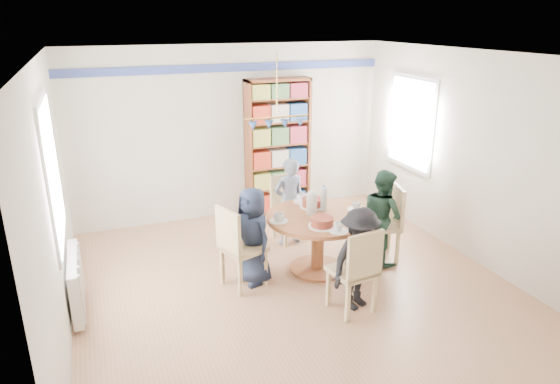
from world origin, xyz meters
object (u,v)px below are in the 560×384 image
chair_far (287,205)px  person_right (382,216)px  chair_near (357,268)px  radiator (76,282)px  person_near (359,259)px  person_far (289,202)px  person_left (253,236)px  dining_table (318,230)px  chair_right (388,220)px  bookshelf (278,148)px  chair_left (237,244)px

chair_far → person_right: bearing=-50.6°
chair_far → chair_near: 2.10m
radiator → person_near: person_near is taller
chair_far → person_far: (-0.04, -0.16, 0.11)m
radiator → person_right: 3.77m
radiator → chair_near: (2.82, -1.14, 0.20)m
chair_near → person_left: size_ratio=0.83×
dining_table → chair_right: size_ratio=1.28×
chair_near → person_far: size_ratio=0.79×
dining_table → chair_right: chair_right is taller
person_near → bookshelf: (0.23, 3.07, 0.49)m
chair_left → chair_right: (2.06, 0.02, -0.01)m
chair_near → person_near: bearing=54.3°
dining_table → person_far: (-0.04, 0.88, 0.07)m
chair_far → person_left: 1.33m
chair_right → chair_near: size_ratio=1.02×
dining_table → chair_near: size_ratio=1.30×
chair_far → dining_table: bearing=-90.0°
person_right → person_near: size_ratio=1.07×
person_right → person_near: person_right is taller
person_right → bookshelf: bearing=10.5°
person_far → person_left: bearing=41.8°
radiator → person_right: (3.75, -0.14, 0.28)m
radiator → person_left: size_ratio=0.83×
chair_far → person_right: size_ratio=0.76×
dining_table → person_near: (0.05, -0.94, 0.03)m
chair_left → person_left: size_ratio=0.85×
person_left → dining_table: bearing=69.6°
radiator → person_far: person_far is taller
chair_far → person_right: person_right is taller
chair_right → chair_near: 1.45m
person_right → person_near: 1.23m
radiator → chair_right: size_ratio=0.99×
chair_far → person_near: size_ratio=0.81×
chair_left → person_right: person_right is taller
chair_near → person_left: 1.35m
person_near → chair_right: bearing=25.2°
person_near → radiator: bearing=142.0°
person_left → chair_left: bearing=-90.5°
chair_far → person_right: 1.42m
chair_right → chair_near: chair_right is taller
dining_table → person_far: size_ratio=1.03×
chair_right → chair_far: size_ratio=1.07×
bookshelf → radiator: bearing=-146.9°
dining_table → radiator: bearing=178.2°
chair_left → chair_far: (1.07, 1.10, -0.04)m
chair_near → person_far: 1.93m
dining_table → person_near: person_near is taller
chair_right → chair_near: (-1.03, -1.02, -0.01)m
radiator → chair_right: 3.85m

